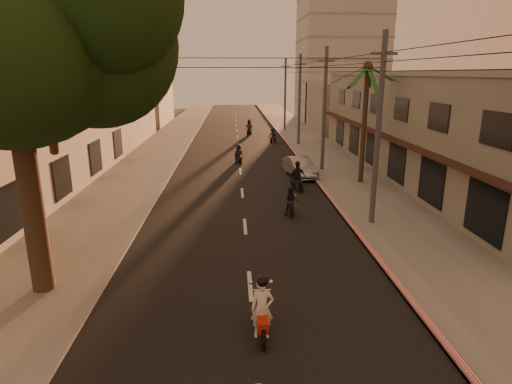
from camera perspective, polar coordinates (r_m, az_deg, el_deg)
ground at (r=13.53m, az=-0.43°, el=-16.39°), size 160.00×160.00×0.00m
road at (r=32.28m, az=-2.09°, el=2.76°), size 10.00×140.00×0.02m
sidewalk_right at (r=33.25m, az=10.96°, el=2.95°), size 5.00×140.00×0.12m
sidewalk_left at (r=33.01m, az=-15.24°, el=2.59°), size 5.00×140.00×0.12m
curb_stripe at (r=27.97m, az=8.61°, el=0.76°), size 0.20×60.00×0.20m
shophouse_row at (r=33.02m, az=23.18°, el=8.22°), size 8.80×34.20×7.30m
left_building at (r=29.17m, az=-30.63°, el=4.39°), size 8.20×24.20×5.20m
distant_tower at (r=69.80m, az=11.37°, el=20.91°), size 12.10×12.10×28.00m
broadleaf_tree at (r=14.97m, az=-28.74°, el=18.80°), size 9.60×8.70×12.10m
palm_tree at (r=28.76m, az=14.65°, el=15.06°), size 5.00×5.00×8.20m
utility_poles at (r=32.19m, az=9.25°, el=14.26°), size 1.20×48.26×9.00m
filler_right at (r=58.46m, az=11.52°, el=11.18°), size 8.00×14.00×6.00m
filler_left_near at (r=47.69m, az=-19.73°, el=8.70°), size 8.00×14.00×4.40m
filler_left_far at (r=64.99m, az=-15.39°, el=11.80°), size 8.00×14.00×7.00m
scooter_red at (r=12.32m, az=0.82°, el=-15.48°), size 0.71×1.89×1.86m
scooter_mid_a at (r=22.20m, az=4.72°, el=-1.33°), size 0.85×1.64×1.61m
scooter_mid_b at (r=26.97m, az=5.51°, el=1.98°), size 1.25×1.90×1.90m
scooter_far_a at (r=34.91m, az=-2.34°, el=4.96°), size 1.01×1.62×1.63m
scooter_far_b at (r=45.66m, az=2.27°, el=7.51°), size 1.46×1.59×1.67m
parked_car at (r=30.70m, az=5.89°, el=3.31°), size 2.78×4.65×1.38m
scooter_far_c at (r=51.28m, az=-0.92°, el=8.51°), size 1.07×1.93×1.91m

